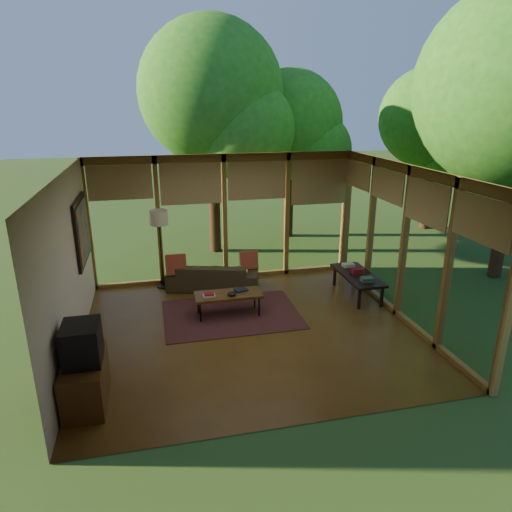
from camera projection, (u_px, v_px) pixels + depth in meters
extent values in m
plane|color=brown|center=(250.00, 330.00, 7.78)|extent=(5.50, 5.50, 0.00)
plane|color=silver|center=(249.00, 171.00, 6.92)|extent=(5.50, 5.50, 0.00)
cube|color=beige|center=(69.00, 268.00, 6.76)|extent=(0.04, 5.00, 2.70)
cube|color=beige|center=(298.00, 325.00, 5.04)|extent=(5.50, 0.04, 2.70)
cube|color=olive|center=(225.00, 219.00, 9.66)|extent=(5.50, 0.12, 2.70)
cube|color=olive|center=(404.00, 244.00, 7.93)|extent=(0.12, 5.00, 2.70)
plane|color=#2D4E1D|center=(415.00, 208.00, 16.87)|extent=(40.00, 40.00, 0.00)
cylinder|color=#3D2416|center=(213.00, 152.00, 11.21)|extent=(0.28, 0.28, 5.03)
sphere|color=#1F6316|center=(211.00, 92.00, 10.77)|extent=(3.42, 3.42, 3.42)
cylinder|color=#3D2416|center=(288.00, 165.00, 12.75)|extent=(0.28, 0.28, 4.03)
sphere|color=#1F6316|center=(289.00, 124.00, 12.40)|extent=(2.90, 2.90, 2.90)
cylinder|color=#3D2416|center=(508.00, 160.00, 9.37)|extent=(0.28, 0.28, 5.12)
cylinder|color=#3D2416|center=(424.00, 159.00, 13.42)|extent=(0.28, 0.28, 4.22)
sphere|color=#1F6316|center=(429.00, 117.00, 13.04)|extent=(2.83, 2.83, 2.83)
cube|color=maroon|center=(232.00, 314.00, 8.34)|extent=(2.44, 1.73, 0.01)
imported|color=#3D341E|center=(213.00, 276.00, 9.47)|extent=(1.99, 1.20, 0.54)
cube|color=maroon|center=(176.00, 265.00, 9.16)|extent=(0.41, 0.22, 0.43)
cube|color=maroon|center=(249.00, 260.00, 9.48)|extent=(0.37, 0.20, 0.39)
cube|color=beige|center=(209.00, 296.00, 8.06)|extent=(0.21, 0.16, 0.03)
cube|color=maroon|center=(209.00, 294.00, 8.05)|extent=(0.17, 0.13, 0.03)
cube|color=black|center=(241.00, 290.00, 8.31)|extent=(0.26, 0.23, 0.03)
ellipsoid|color=black|center=(232.00, 294.00, 8.10)|extent=(0.16, 0.16, 0.07)
cube|color=#583518|center=(85.00, 381.00, 5.83)|extent=(0.50, 1.00, 0.60)
cube|color=black|center=(82.00, 343.00, 5.65)|extent=(0.45, 0.55, 0.50)
cube|color=#355C49|center=(367.00, 279.00, 8.66)|extent=(0.23, 0.17, 0.08)
cube|color=maroon|center=(357.00, 271.00, 9.07)|extent=(0.22, 0.16, 0.10)
cube|color=beige|center=(349.00, 265.00, 9.44)|extent=(0.24, 0.18, 0.06)
cylinder|color=black|center=(164.00, 286.00, 9.60)|extent=(0.26, 0.26, 0.03)
cylinder|color=black|center=(161.00, 251.00, 9.35)|extent=(0.03, 0.03, 1.52)
cylinder|color=beige|center=(159.00, 217.00, 9.12)|extent=(0.36, 0.36, 0.30)
cube|color=#583518|center=(228.00, 295.00, 8.20)|extent=(1.20, 0.50, 0.05)
cylinder|color=black|center=(200.00, 313.00, 7.99)|extent=(0.03, 0.03, 0.38)
cylinder|color=black|center=(259.00, 307.00, 8.21)|extent=(0.03, 0.03, 0.38)
cylinder|color=black|center=(198.00, 304.00, 8.32)|extent=(0.03, 0.03, 0.38)
cylinder|color=black|center=(255.00, 299.00, 8.54)|extent=(0.03, 0.03, 0.38)
cube|color=black|center=(358.00, 275.00, 9.05)|extent=(0.60, 1.40, 0.05)
cube|color=black|center=(359.00, 299.00, 8.52)|extent=(0.05, 0.05, 0.40)
cube|color=black|center=(382.00, 297.00, 8.61)|extent=(0.05, 0.05, 0.40)
cube|color=black|center=(335.00, 276.00, 9.63)|extent=(0.05, 0.05, 0.40)
cube|color=black|center=(355.00, 275.00, 9.72)|extent=(0.05, 0.05, 0.40)
cube|color=black|center=(82.00, 231.00, 8.00)|extent=(0.05, 1.35, 1.15)
cube|color=#17516A|center=(83.00, 230.00, 8.01)|extent=(0.02, 1.20, 1.00)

